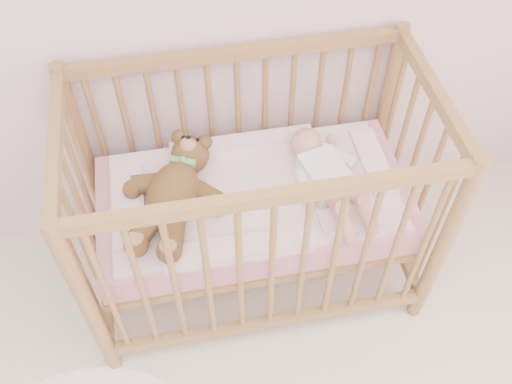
{
  "coord_description": "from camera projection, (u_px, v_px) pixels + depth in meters",
  "views": [
    {
      "loc": [
        0.03,
        0.22,
        2.29
      ],
      "look_at": [
        0.28,
        1.55,
        0.62
      ],
      "focal_mm": 40.0,
      "sensor_mm": 36.0,
      "label": 1
    }
  ],
  "objects": [
    {
      "name": "crib",
      "position": [
        254.0,
        201.0,
        2.27
      ],
      "size": [
        1.36,
        0.76,
        1.0
      ],
      "primitive_type": null,
      "color": "#9F7E43",
      "rests_on": "floor"
    },
    {
      "name": "mattress",
      "position": [
        254.0,
        204.0,
        2.28
      ],
      "size": [
        1.22,
        0.62,
        0.13
      ],
      "primitive_type": "cube",
      "color": "pink",
      "rests_on": "crib"
    },
    {
      "name": "blanket",
      "position": [
        254.0,
        192.0,
        2.22
      ],
      "size": [
        1.1,
        0.58,
        0.06
      ],
      "primitive_type": null,
      "color": "#EDA3B9",
      "rests_on": "mattress"
    },
    {
      "name": "baby",
      "position": [
        326.0,
        173.0,
        2.19
      ],
      "size": [
        0.39,
        0.62,
        0.14
      ],
      "primitive_type": null,
      "rotation": [
        0.0,
        0.0,
        0.22
      ],
      "color": "white",
      "rests_on": "blanket"
    },
    {
      "name": "teddy_bear",
      "position": [
        173.0,
        194.0,
        2.11
      ],
      "size": [
        0.62,
        0.71,
        0.16
      ],
      "primitive_type": null,
      "rotation": [
        0.0,
        0.0,
        -0.42
      ],
      "color": "brown",
      "rests_on": "blanket"
    }
  ]
}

